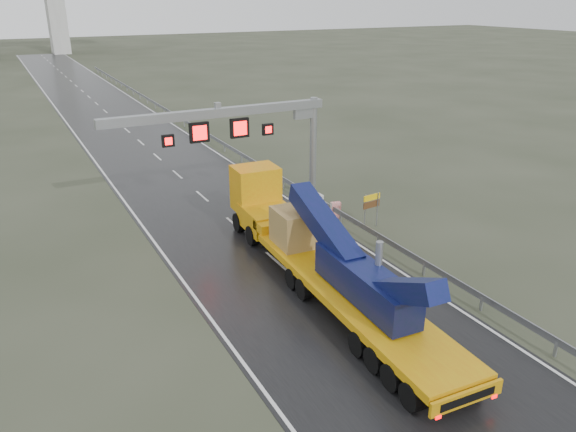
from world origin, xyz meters
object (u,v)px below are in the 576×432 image
sign_gantry (249,128)px  striped_barrier (336,210)px  exit_sign_pair (372,204)px  heavy_haul_truck (309,243)px

sign_gantry → striped_barrier: 7.72m
exit_sign_pair → heavy_haul_truck: bearing=-157.5°
heavy_haul_truck → exit_sign_pair: (6.62, 3.79, -0.27)m
heavy_haul_truck → striped_barrier: heavy_haul_truck is taller
heavy_haul_truck → exit_sign_pair: size_ratio=9.07×
sign_gantry → exit_sign_pair: size_ratio=6.64×
sign_gantry → exit_sign_pair: sign_gantry is taller
sign_gantry → striped_barrier: bearing=-43.3°
heavy_haul_truck → exit_sign_pair: bearing=32.4°
sign_gantry → heavy_haul_truck: bearing=-97.4°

